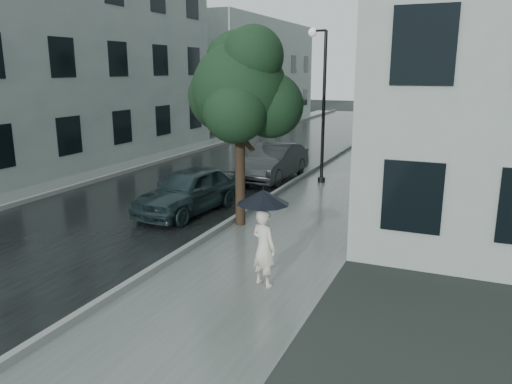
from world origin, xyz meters
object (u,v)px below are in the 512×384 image
at_px(pedestrian, 264,248).
at_px(car_near, 189,190).
at_px(street_tree, 241,89).
at_px(car_far, 274,162).
at_px(lamp_post, 321,97).

distance_m(pedestrian, car_near, 5.62).
relative_size(street_tree, car_far, 1.26).
xyz_separation_m(street_tree, lamp_post, (0.46, 5.94, -0.47)).
bearing_deg(street_tree, lamp_post, 85.58).
distance_m(lamp_post, car_near, 6.51).
bearing_deg(lamp_post, pedestrian, -65.77).
height_order(lamp_post, car_near, lamp_post).
bearing_deg(lamp_post, car_near, -98.83).
xyz_separation_m(street_tree, car_far, (-1.27, 5.71, -2.97)).
bearing_deg(lamp_post, car_far, -157.90).
bearing_deg(street_tree, pedestrian, -59.39).
distance_m(street_tree, car_far, 6.56).
distance_m(pedestrian, car_far, 9.82).
distance_m(street_tree, lamp_post, 5.98).
relative_size(car_near, car_far, 0.94).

